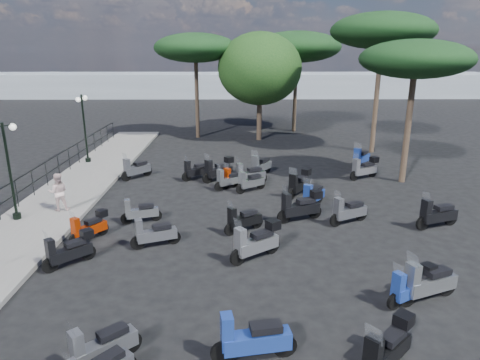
{
  "coord_description": "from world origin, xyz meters",
  "views": [
    {
      "loc": [
        0.78,
        -13.75,
        6.09
      ],
      "look_at": [
        0.93,
        2.18,
        1.2
      ],
      "focal_mm": 32.0,
      "sensor_mm": 36.0,
      "label": 1
    }
  ],
  "objects_px": {
    "scooter_11": "(249,175)",
    "scooter_8": "(243,220)",
    "pedestrian_far": "(58,192)",
    "scooter_7": "(102,347)",
    "scooter_14": "(256,242)",
    "scooter_26": "(428,283)",
    "scooter_9": "(140,212)",
    "pine_3": "(416,60)",
    "scooter_3": "(154,234)",
    "scooter_29": "(361,158)",
    "scooter_5": "(136,169)",
    "scooter_15": "(300,207)",
    "lamp_post_1": "(9,165)",
    "scooter_28": "(364,169)",
    "scooter_23": "(261,166)",
    "scooter_4": "(196,171)",
    "scooter_30": "(250,182)",
    "pine_1": "(383,31)",
    "scooter_27": "(437,215)",
    "scooter_19": "(412,287)",
    "broadleaf_tree": "(260,69)",
    "lamp_post_2": "(84,124)",
    "scooter_10": "(234,178)",
    "scooter_16": "(229,180)",
    "scooter_13": "(252,340)",
    "scooter_21": "(313,196)",
    "scooter_2": "(89,227)",
    "pine_2": "(195,48)",
    "scooter_17": "(219,170)",
    "scooter_1": "(69,251)",
    "scooter_12": "(387,349)",
    "scooter_22": "(299,184)"
  },
  "relations": [
    {
      "from": "scooter_3",
      "to": "scooter_27",
      "type": "distance_m",
      "value": 9.81
    },
    {
      "from": "scooter_5",
      "to": "scooter_8",
      "type": "bearing_deg",
      "value": 170.79
    },
    {
      "from": "scooter_14",
      "to": "scooter_26",
      "type": "bearing_deg",
      "value": -154.52
    },
    {
      "from": "scooter_29",
      "to": "scooter_21",
      "type": "bearing_deg",
      "value": 97.97
    },
    {
      "from": "scooter_5",
      "to": "scooter_10",
      "type": "height_order",
      "value": "scooter_5"
    },
    {
      "from": "scooter_10",
      "to": "scooter_16",
      "type": "distance_m",
      "value": 0.44
    },
    {
      "from": "scooter_13",
      "to": "scooter_26",
      "type": "distance_m",
      "value": 4.93
    },
    {
      "from": "scooter_3",
      "to": "scooter_26",
      "type": "distance_m",
      "value": 8.04
    },
    {
      "from": "scooter_1",
      "to": "scooter_11",
      "type": "height_order",
      "value": "scooter_11"
    },
    {
      "from": "scooter_26",
      "to": "scooter_30",
      "type": "bearing_deg",
      "value": 3.76
    },
    {
      "from": "scooter_10",
      "to": "scooter_22",
      "type": "xyz_separation_m",
      "value": [
        2.83,
        -1.25,
        0.1
      ]
    },
    {
      "from": "scooter_1",
      "to": "scooter_4",
      "type": "distance_m",
      "value": 9.11
    },
    {
      "from": "scooter_19",
      "to": "broadleaf_tree",
      "type": "height_order",
      "value": "broadleaf_tree"
    },
    {
      "from": "scooter_3",
      "to": "broadleaf_tree",
      "type": "xyz_separation_m",
      "value": [
        4.23,
        16.95,
        4.38
      ]
    },
    {
      "from": "scooter_22",
      "to": "pine_2",
      "type": "distance_m",
      "value": 15.05
    },
    {
      "from": "pedestrian_far",
      "to": "scooter_19",
      "type": "height_order",
      "value": "pedestrian_far"
    },
    {
      "from": "scooter_4",
      "to": "scooter_27",
      "type": "relative_size",
      "value": 0.82
    },
    {
      "from": "scooter_30",
      "to": "pine_1",
      "type": "height_order",
      "value": "pine_1"
    },
    {
      "from": "scooter_26",
      "to": "pine_3",
      "type": "xyz_separation_m",
      "value": [
        3.18,
        10.14,
        5.14
      ]
    },
    {
      "from": "scooter_9",
      "to": "pine_3",
      "type": "distance_m",
      "value": 13.53
    },
    {
      "from": "scooter_5",
      "to": "broadleaf_tree",
      "type": "height_order",
      "value": "broadleaf_tree"
    },
    {
      "from": "broadleaf_tree",
      "to": "pine_2",
      "type": "height_order",
      "value": "broadleaf_tree"
    },
    {
      "from": "scooter_14",
      "to": "scooter_27",
      "type": "bearing_deg",
      "value": -106.06
    },
    {
      "from": "scooter_7",
      "to": "pine_1",
      "type": "height_order",
      "value": "pine_1"
    },
    {
      "from": "scooter_28",
      "to": "pine_2",
      "type": "xyz_separation_m",
      "value": [
        -9.0,
        10.4,
        5.65
      ]
    },
    {
      "from": "scooter_21",
      "to": "scooter_22",
      "type": "xyz_separation_m",
      "value": [
        -0.34,
        1.45,
        0.05
      ]
    },
    {
      "from": "scooter_23",
      "to": "pine_2",
      "type": "relative_size",
      "value": 0.21
    },
    {
      "from": "scooter_10",
      "to": "scooter_30",
      "type": "bearing_deg",
      "value": 179.46
    },
    {
      "from": "scooter_13",
      "to": "scooter_16",
      "type": "bearing_deg",
      "value": -6.49
    },
    {
      "from": "scooter_5",
      "to": "scooter_15",
      "type": "xyz_separation_m",
      "value": [
        7.25,
        -5.48,
        0.07
      ]
    },
    {
      "from": "scooter_12",
      "to": "scooter_13",
      "type": "bearing_deg",
      "value": 40.14
    },
    {
      "from": "scooter_4",
      "to": "scooter_9",
      "type": "bearing_deg",
      "value": 129.5
    },
    {
      "from": "scooter_13",
      "to": "scooter_29",
      "type": "bearing_deg",
      "value": -33.02
    },
    {
      "from": "scooter_17",
      "to": "scooter_19",
      "type": "distance_m",
      "value": 11.67
    },
    {
      "from": "pedestrian_far",
      "to": "scooter_23",
      "type": "bearing_deg",
      "value": -161.84
    },
    {
      "from": "scooter_23",
      "to": "scooter_15",
      "type": "bearing_deg",
      "value": 135.39
    },
    {
      "from": "scooter_12",
      "to": "scooter_21",
      "type": "xyz_separation_m",
      "value": [
        0.16,
        9.17,
        -0.04
      ]
    },
    {
      "from": "lamp_post_2",
      "to": "scooter_4",
      "type": "height_order",
      "value": "lamp_post_2"
    },
    {
      "from": "scooter_29",
      "to": "scooter_11",
      "type": "bearing_deg",
      "value": 66.0
    },
    {
      "from": "scooter_2",
      "to": "scooter_15",
      "type": "bearing_deg",
      "value": -131.35
    },
    {
      "from": "scooter_27",
      "to": "scooter_19",
      "type": "bearing_deg",
      "value": 130.31
    },
    {
      "from": "scooter_11",
      "to": "scooter_8",
      "type": "bearing_deg",
      "value": 150.04
    },
    {
      "from": "pedestrian_far",
      "to": "scooter_7",
      "type": "distance_m",
      "value": 9.31
    },
    {
      "from": "scooter_10",
      "to": "scooter_15",
      "type": "relative_size",
      "value": 0.71
    },
    {
      "from": "scooter_3",
      "to": "scooter_21",
      "type": "height_order",
      "value": "scooter_21"
    },
    {
      "from": "scooter_26",
      "to": "scooter_29",
      "type": "xyz_separation_m",
      "value": [
        1.91,
        12.74,
        -0.0
      ]
    },
    {
      "from": "lamp_post_1",
      "to": "scooter_28",
      "type": "height_order",
      "value": "lamp_post_1"
    },
    {
      "from": "scooter_14",
      "to": "scooter_29",
      "type": "height_order",
      "value": "scooter_14"
    },
    {
      "from": "scooter_9",
      "to": "scooter_15",
      "type": "height_order",
      "value": "scooter_15"
    },
    {
      "from": "lamp_post_1",
      "to": "scooter_2",
      "type": "bearing_deg",
      "value": -3.11
    }
  ]
}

